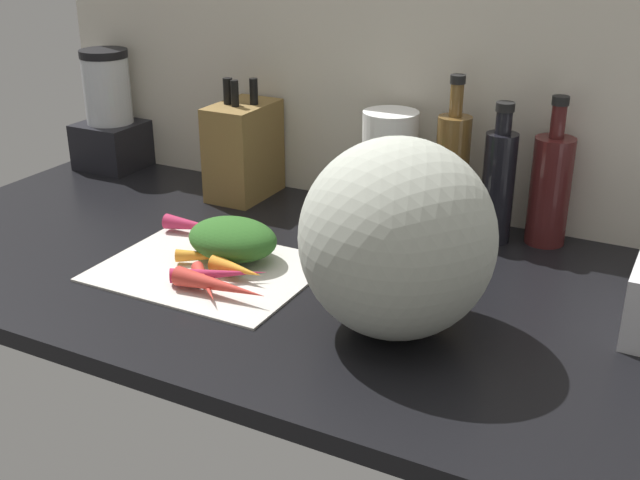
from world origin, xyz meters
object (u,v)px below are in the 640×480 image
Objects in this scene: carrot_2 at (205,283)px; bottle_2 at (550,188)px; winter_squash at (397,239)px; bottle_1 at (498,184)px; carrot_5 at (213,245)px; bottle_0 at (452,171)px; carrot_4 at (220,286)px; carrot_3 at (210,256)px; carrot_0 at (237,269)px; knife_block at (244,150)px; carrot_6 at (195,226)px; carrot_1 at (219,274)px; cutting_board at (208,268)px; blender_appliance at (110,118)px; paper_towel_roll at (389,167)px.

bottle_2 reaches higher than carrot_2.
winter_squash is at bearing -105.78° from bottle_2.
carrot_2 is 0.50× the size of bottle_1.
carrot_5 is 0.35× the size of bottle_0.
bottle_1 is (32.50, 44.93, 8.97)cm from carrot_4.
carrot_3 is 4.42cm from carrot_5.
carrot_2 is at bearing -110.14° from carrot_0.
carrot_5 is at bearing -67.51° from knife_block.
winter_squash is (47.98, -15.62, 12.62)cm from carrot_6.
knife_block is at bearing 112.49° from carrot_5.
carrot_1 is 5.35cm from carrot_4.
carrot_5 is 47.76cm from bottle_0.
carrot_2 is 1.11× the size of carrot_3.
cutting_board is 9.00cm from carrot_2.
winter_squash is (37.02, -4.19, 14.55)cm from cutting_board.
bottle_1 reaches higher than carrot_6.
carrot_4 is at bearing -125.88° from bottle_1.
carrot_0 is at bearing 69.86° from carrot_2.
carrot_2 is (-0.35, -3.62, -0.20)cm from carrot_1.
knife_block is (-20.02, 43.55, 8.58)cm from carrot_2.
carrot_3 is at bearing -131.55° from bottle_0.
bottle_0 is (-5.83, 41.91, -2.71)cm from winter_squash.
bottle_2 is (44.87, 47.77, 9.09)cm from carrot_2.
blender_appliance is at bearing 147.08° from carrot_0.
cutting_board is at bearing 168.53° from carrot_0.
blender_appliance is (-52.07, 32.96, 9.98)cm from carrot_5.
carrot_2 is 0.79× the size of carrot_4.
carrot_2 is at bearing -50.43° from carrot_6.
carrot_4 is at bearing -79.78° from carrot_0.
blender_appliance is at bearing 142.24° from carrot_2.
bottle_2 is (18.39, 2.51, -1.27)cm from bottle_0.
paper_towel_roll is at bearing 56.82° from carrot_5.
carrot_3 is 41.71cm from paper_towel_roll.
bottle_1 is (95.48, -1.86, -0.77)cm from blender_appliance.
carrot_6 is at bearing 133.82° from cutting_board.
carrot_2 is at bearing -106.65° from paper_towel_roll.
winter_squash is (32.31, 3.34, 13.07)cm from carrot_2.
knife_block reaches higher than carrot_6.
carrot_1 is 34.46cm from winter_squash.
knife_block is 46.57cm from bottle_0.
bottle_0 reaches higher than carrot_2.
paper_towel_roll is at bearing 177.70° from bottle_1.
cutting_board is 2.19× the size of carrot_4.
carrot_6 is (-8.24, 5.82, 0.07)cm from carrot_5.
blender_appliance is at bearing 179.44° from bottle_0.
carrot_3 is 0.71× the size of carrot_4.
knife_block is at bearing -177.28° from paper_towel_roll.
bottle_0 is 18.60cm from bottle_2.
bottle_1 is at bearing 26.08° from carrot_6.
bottle_2 reaches higher than cutting_board.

